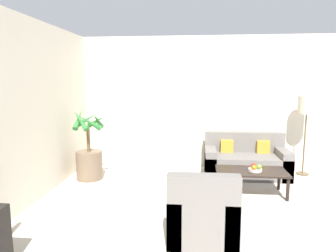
{
  "coord_description": "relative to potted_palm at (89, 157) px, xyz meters",
  "views": [
    {
      "loc": [
        -1.13,
        0.52,
        1.79
      ],
      "look_at": [
        -1.64,
        5.76,
        1.0
      ],
      "focal_mm": 32.0,
      "sensor_mm": 36.0,
      "label": 1
    }
  ],
  "objects": [
    {
      "name": "fruit_bowl",
      "position": [
        2.88,
        -0.51,
        -0.01
      ],
      "size": [
        0.21,
        0.21,
        0.04
      ],
      "color": "beige",
      "rests_on": "coffee_table"
    },
    {
      "name": "coffee_table",
      "position": [
        2.83,
        -0.48,
        -0.08
      ],
      "size": [
        1.1,
        0.58,
        0.39
      ],
      "color": "black",
      "rests_on": "ground_plane"
    },
    {
      "name": "sofa_loveseat",
      "position": [
        2.9,
        0.51,
        -0.15
      ],
      "size": [
        1.54,
        0.79,
        0.79
      ],
      "color": "slate",
      "rests_on": "ground_plane"
    },
    {
      "name": "orange_fruit",
      "position": [
        2.86,
        -0.57,
        0.05
      ],
      "size": [
        0.07,
        0.07,
        0.07
      ],
      "color": "orange",
      "rests_on": "fruit_bowl"
    },
    {
      "name": "potted_palm",
      "position": [
        0.0,
        0.0,
        0.0
      ],
      "size": [
        0.64,
        0.65,
        1.31
      ],
      "color": "brown",
      "rests_on": "ground_plane"
    },
    {
      "name": "apple_green",
      "position": [
        2.94,
        -0.54,
        0.05
      ],
      "size": [
        0.08,
        0.08,
        0.08
      ],
      "color": "olive",
      "rests_on": "fruit_bowl"
    },
    {
      "name": "floor_lamp",
      "position": [
        4.02,
        0.66,
        0.86
      ],
      "size": [
        0.33,
        0.33,
        1.52
      ],
      "color": "brown",
      "rests_on": "ground_plane"
    },
    {
      "name": "ottoman",
      "position": [
        2.11,
        -1.11,
        -0.22
      ],
      "size": [
        0.55,
        0.56,
        0.4
      ],
      "color": "slate",
      "rests_on": "ground_plane"
    },
    {
      "name": "armchair",
      "position": [
        2.04,
        -1.91,
        -0.14
      ],
      "size": [
        0.76,
        0.77,
        0.83
      ],
      "color": "slate",
      "rests_on": "ground_plane"
    },
    {
      "name": "wall_back",
      "position": [
        3.09,
        1.07,
        0.93
      ],
      "size": [
        8.63,
        0.06,
        2.7
      ],
      "color": "beige",
      "rests_on": "ground_plane"
    },
    {
      "name": "apple_red",
      "position": [
        2.86,
        -0.48,
        0.05
      ],
      "size": [
        0.08,
        0.08,
        0.08
      ],
      "color": "red",
      "rests_on": "fruit_bowl"
    }
  ]
}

